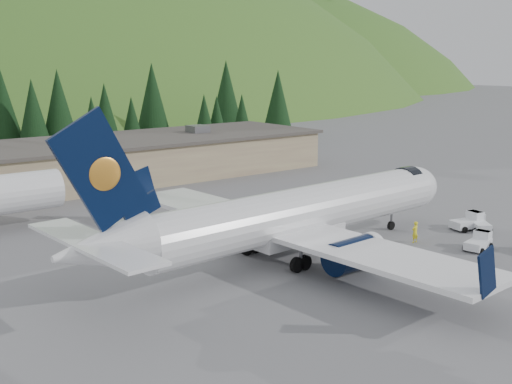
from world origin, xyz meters
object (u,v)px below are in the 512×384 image
object	(u,v)px
airliner	(294,216)
ramp_worker	(415,232)
terminal_building	(56,165)
baggage_tug_d	(479,223)
baggage_tug_a	(479,242)
baggage_tug_b	(469,221)

from	to	relation	value
airliner	ramp_worker	distance (m)	11.34
terminal_building	baggage_tug_d	xyz separation A→B (m)	(22.32, -42.30, -2.01)
terminal_building	baggage_tug_d	bearing A→B (deg)	-62.18
airliner	baggage_tug_d	xyz separation A→B (m)	(18.39, -4.24, -2.68)
terminal_building	ramp_worker	world-z (taller)	terminal_building
baggage_tug_a	terminal_building	world-z (taller)	terminal_building
terminal_building	airliner	bearing A→B (deg)	-84.11
baggage_tug_b	ramp_worker	xyz separation A→B (m)	(-7.29, 0.26, 0.20)
terminal_building	baggage_tug_d	world-z (taller)	terminal_building
baggage_tug_a	baggage_tug_b	world-z (taller)	baggage_tug_b
airliner	baggage_tug_d	size ratio (longest dim) A/B	13.33
baggage_tug_a	baggage_tug_d	bearing A→B (deg)	21.87
baggage_tug_b	ramp_worker	distance (m)	7.30
airliner	terminal_building	world-z (taller)	airliner
airliner	ramp_worker	size ratio (longest dim) A/B	20.61
baggage_tug_b	terminal_building	distance (m)	46.97
airliner	baggage_tug_a	distance (m)	15.40
baggage_tug_a	baggage_tug_b	distance (m)	6.37
terminal_building	baggage_tug_d	distance (m)	47.87
baggage_tug_b	terminal_building	size ratio (longest dim) A/B	0.04
baggage_tug_b	ramp_worker	world-z (taller)	ramp_worker
baggage_tug_a	ramp_worker	bearing A→B (deg)	108.29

